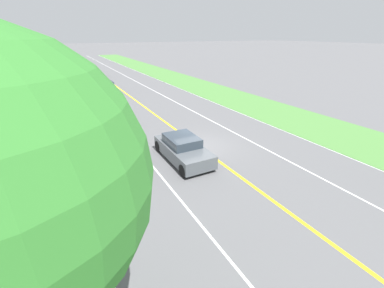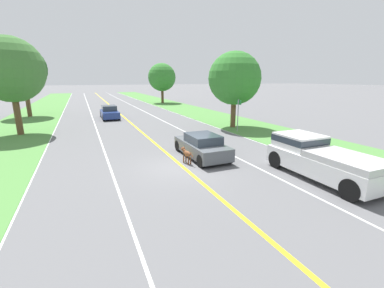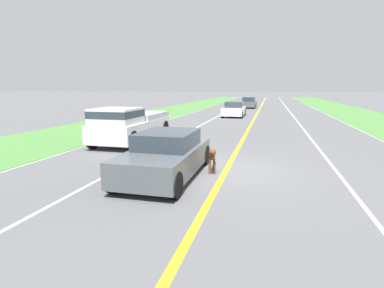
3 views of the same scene
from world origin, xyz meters
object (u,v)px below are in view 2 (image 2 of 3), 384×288
object	(u,v)px
roadside_tree_left_far	(23,69)
roadside_tree_left_near	(10,70)
pickup_truck	(320,158)
oncoming_car	(109,112)
ego_car	(202,146)
street_sign	(238,112)
roadside_tree_right_near	(235,78)
roadside_tree_right_far	(162,77)
dog	(186,153)

from	to	relation	value
roadside_tree_left_far	roadside_tree_left_near	bearing A→B (deg)	-84.87
pickup_truck	oncoming_car	world-z (taller)	pickup_truck
ego_car	roadside_tree_left_near	xyz separation A→B (m)	(-11.03, 11.44, 4.49)
street_sign	roadside_tree_right_near	bearing A→B (deg)	69.59
roadside_tree_right_far	roadside_tree_left_near	distance (m)	30.00
pickup_truck	roadside_tree_left_near	size ratio (longest dim) A/B	0.69
roadside_tree_right_near	street_sign	bearing A→B (deg)	-110.41
pickup_truck	oncoming_car	bearing A→B (deg)	106.93
ego_car	oncoming_car	bearing A→B (deg)	100.53
dog	oncoming_car	distance (m)	18.76
dog	roadside_tree_right_near	world-z (taller)	roadside_tree_right_near
oncoming_car	roadside_tree_right_near	distance (m)	15.03
roadside_tree_left_near	street_sign	xyz separation A→B (m)	(17.11, -5.86, -3.41)
ego_car	pickup_truck	distance (m)	6.19
roadside_tree_left_far	ego_car	bearing A→B (deg)	-62.47
pickup_truck	roadside_tree_left_far	bearing A→B (deg)	119.18
roadside_tree_left_near	street_sign	bearing A→B (deg)	-18.90
pickup_truck	oncoming_car	size ratio (longest dim) A/B	1.17
dog	pickup_truck	bearing A→B (deg)	-52.86
roadside_tree_right_near	roadside_tree_right_far	world-z (taller)	roadside_tree_right_far
oncoming_car	ego_car	bearing A→B (deg)	100.53
roadside_tree_right_far	roadside_tree_left_far	xyz separation A→B (m)	(-20.17, -11.37, 0.85)
roadside_tree_right_far	roadside_tree_right_near	bearing A→B (deg)	-92.73
pickup_truck	street_sign	xyz separation A→B (m)	(2.43, 10.57, 0.81)
dog	roadside_tree_left_near	distance (m)	16.25
roadside_tree_left_far	pickup_truck	bearing A→B (deg)	-60.82
oncoming_car	roadside_tree_left_far	xyz separation A→B (m)	(-8.76, 5.26, 4.90)
oncoming_car	roadside_tree_left_far	size ratio (longest dim) A/B	0.55
roadside_tree_left_near	ego_car	bearing A→B (deg)	-46.03
roadside_tree_left_near	roadside_tree_right_far	bearing A→B (deg)	50.42
ego_car	roadside_tree_left_near	world-z (taller)	roadside_tree_left_near
oncoming_car	roadside_tree_left_far	world-z (taller)	roadside_tree_left_far
pickup_truck	roadside_tree_left_near	world-z (taller)	roadside_tree_left_near
oncoming_car	roadside_tree_right_far	xyz separation A→B (m)	(11.41, 16.63, 4.05)
oncoming_car	roadside_tree_left_near	world-z (taller)	roadside_tree_left_near
ego_car	oncoming_car	distance (m)	18.23
ego_car	roadside_tree_left_far	distance (m)	26.61
dog	roadside_tree_right_near	bearing A→B (deg)	33.55
oncoming_car	roadside_tree_right_near	bearing A→B (deg)	134.11
pickup_truck	roadside_tree_right_far	xyz separation A→B (m)	(4.43, 39.55, 3.82)
dog	roadside_tree_left_far	distance (m)	26.72
ego_car	street_sign	world-z (taller)	street_sign
ego_car	street_sign	distance (m)	8.32
oncoming_car	street_sign	bearing A→B (deg)	127.31
pickup_truck	roadside_tree_right_far	bearing A→B (deg)	83.60
dog	roadside_tree_left_near	bearing A→B (deg)	116.78
roadside_tree_right_far	street_sign	xyz separation A→B (m)	(-2.00, -28.98, -3.01)
roadside_tree_right_near	roadside_tree_left_far	world-z (taller)	roadside_tree_left_far
pickup_truck	roadside_tree_right_far	size ratio (longest dim) A/B	0.72
pickup_truck	roadside_tree_left_far	distance (m)	32.61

